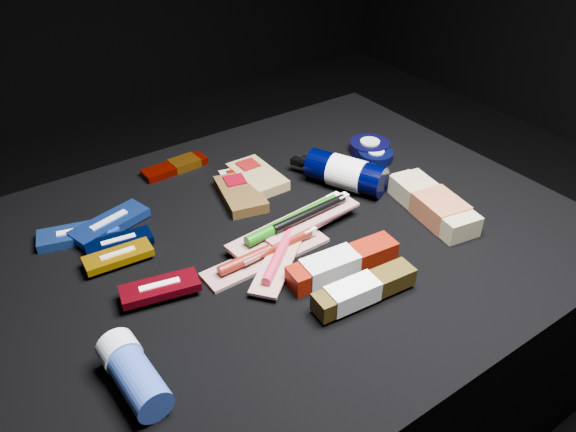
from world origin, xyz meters
TOP-DOWN VIEW (x-y plane):
  - ground at (0.00, 0.00)m, footprint 3.00×3.00m
  - cloth_table at (0.00, 0.00)m, footprint 0.98×0.78m
  - luna_bar_0 at (-0.29, 0.18)m, footprint 0.14×0.08m
  - luna_bar_1 at (-0.24, 0.18)m, footprint 0.14×0.08m
  - luna_bar_2 at (-0.25, 0.12)m, footprint 0.11×0.05m
  - luna_bar_3 at (-0.26, 0.08)m, footprint 0.11×0.05m
  - luna_bar_4 at (-0.24, -0.03)m, footprint 0.12×0.07m
  - clif_bar_0 at (-0.01, 0.13)m, footprint 0.10×0.14m
  - clif_bar_1 at (0.01, 0.16)m, footprint 0.08×0.12m
  - clif_bar_2 at (0.05, 0.17)m, footprint 0.07×0.13m
  - power_bar at (-0.05, 0.30)m, footprint 0.13×0.05m
  - lotion_bottle at (0.18, 0.05)m, footprint 0.12×0.19m
  - cream_tin_upper at (0.31, 0.13)m, footprint 0.08×0.08m
  - cream_tin_lower at (0.29, 0.10)m, footprint 0.07×0.07m
  - bodywash_bottle at (0.24, -0.11)m, footprint 0.09×0.20m
  - deodorant_stick at (-0.33, -0.16)m, footprint 0.05×0.12m
  - toothbrush_pack_0 at (-0.06, -0.04)m, footprint 0.22×0.05m
  - toothbrush_pack_1 at (-0.05, -0.06)m, footprint 0.17×0.15m
  - toothbrush_pack_2 at (0.01, -0.02)m, footprint 0.24×0.08m
  - toothbrush_pack_3 at (0.04, -0.02)m, footprint 0.19×0.06m
  - toothpaste_carton_red at (0.01, -0.14)m, footprint 0.19×0.06m
  - toothpaste_carton_green at (-0.01, -0.20)m, footprint 0.16×0.05m

SIDE VIEW (x-z plane):
  - ground at x=0.00m, z-range 0.00..0.00m
  - cloth_table at x=0.00m, z-range 0.00..0.40m
  - power_bar at x=-0.05m, z-range 0.40..0.42m
  - luna_bar_0 at x=-0.29m, z-range 0.40..0.42m
  - clif_bar_1 at x=0.01m, z-range 0.40..0.42m
  - toothbrush_pack_0 at x=-0.06m, z-range 0.40..0.42m
  - cream_tin_lower at x=0.29m, z-range 0.40..0.42m
  - clif_bar_0 at x=-0.01m, z-range 0.40..0.42m
  - clif_bar_2 at x=0.05m, z-range 0.40..0.42m
  - luna_bar_1 at x=-0.24m, z-range 0.40..0.42m
  - luna_bar_2 at x=-0.25m, z-range 0.40..0.42m
  - cream_tin_upper at x=0.31m, z-range 0.40..0.42m
  - luna_bar_3 at x=-0.26m, z-range 0.41..0.42m
  - toothbrush_pack_1 at x=-0.05m, z-range 0.40..0.43m
  - luna_bar_4 at x=-0.24m, z-range 0.41..0.42m
  - toothpaste_carton_red at x=0.01m, z-range 0.40..0.43m
  - bodywash_bottle at x=0.24m, z-range 0.40..0.44m
  - toothpaste_carton_green at x=-0.01m, z-range 0.41..0.44m
  - deodorant_stick at x=-0.33m, z-range 0.40..0.45m
  - toothbrush_pack_2 at x=0.01m, z-range 0.41..0.44m
  - toothbrush_pack_3 at x=0.04m, z-range 0.42..0.44m
  - lotion_bottle at x=0.18m, z-range 0.40..0.46m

